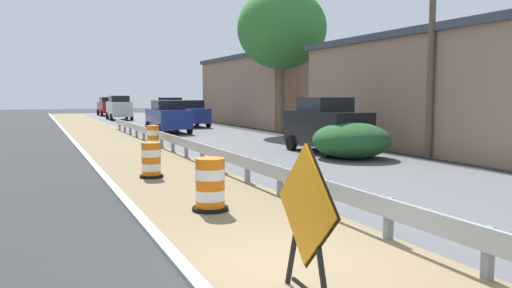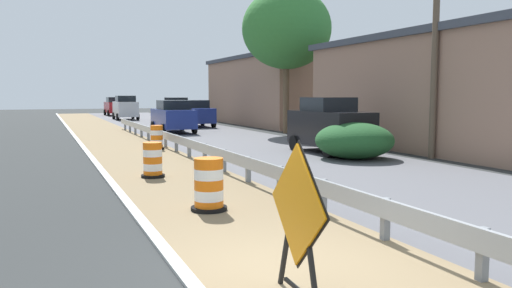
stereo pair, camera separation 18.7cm
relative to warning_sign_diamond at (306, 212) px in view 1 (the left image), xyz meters
The scene contains 19 objects.
ground_plane 1.35m from the warning_sign_diamond, 71.15° to the left, with size 160.00×160.00×0.00m, color #2B2D2D.
median_dirt_strip 1.57m from the warning_sign_diamond, 43.97° to the left, with size 3.55×120.00×0.01m, color #7F6B4C.
curb_near_edge 1.67m from the warning_sign_diamond, 141.01° to the left, with size 0.20×120.00×0.11m, color #ADADA8.
guardrail_median 5.23m from the warning_sign_diamond, 62.68° to the left, with size 0.18×52.21×0.71m.
warning_sign_diamond is the anchor object (origin of this frame).
traffic_barrel_nearest 4.83m from the warning_sign_diamond, 84.76° to the left, with size 0.75×0.75×1.09m.
traffic_barrel_close 9.45m from the warning_sign_diamond, 88.65° to the left, with size 0.67×0.67×1.01m.
traffic_barrel_mid 16.86m from the warning_sign_diamond, 83.64° to the left, with size 0.65×0.65×1.05m.
car_lead_near_lane 53.39m from the warning_sign_diamond, 84.84° to the left, with size 1.97×4.51×2.03m.
car_trailing_near_lane 15.13m from the warning_sign_diamond, 57.71° to the left, with size 2.06×4.11×2.25m.
car_lead_far_lane 43.60m from the warning_sign_diamond, 84.04° to the left, with size 2.02×4.18×2.22m.
car_mid_far_lane 39.07m from the warning_sign_diamond, 78.07° to the left, with size 2.06×4.67×2.08m.
car_trailing_far_lane 26.47m from the warning_sign_diamond, 79.48° to the left, with size 2.12×4.57×2.00m.
car_distant_a 31.93m from the warning_sign_diamond, 76.00° to the left, with size 2.00×4.11×1.93m.
roadside_shop_near 19.40m from the warning_sign_diamond, 39.88° to the left, with size 8.39×13.94×4.98m.
roadside_shop_far 35.17m from the warning_sign_diamond, 64.94° to the left, with size 7.40×15.58×5.31m.
utility_pole_near 14.96m from the warning_sign_diamond, 42.48° to the left, with size 0.24×1.80×9.44m.
bush_roadside 13.41m from the warning_sign_diamond, 53.62° to the left, with size 2.90×2.90×1.36m, color #1E4C23.
tree_roadside 25.82m from the warning_sign_diamond, 64.19° to the left, with size 5.34×5.34×8.67m.
Camera 1 is at (-3.13, -5.89, 2.39)m, focal length 35.94 mm.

